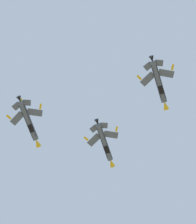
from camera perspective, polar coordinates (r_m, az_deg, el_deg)
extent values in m
cylinder|color=#4C5666|center=(129.81, 0.77, -3.96)|extent=(5.33, 11.94, 1.70)
cube|color=#232833|center=(129.38, 0.78, -4.04)|extent=(4.51, 10.04, 0.45)
cone|color=yellow|center=(132.76, 1.71, -6.64)|extent=(2.23, 2.77, 1.56)
cone|color=black|center=(127.33, -0.15, -1.32)|extent=(1.79, 1.94, 1.36)
ellipsoid|color=#192333|center=(131.44, 1.11, -4.85)|extent=(2.07, 3.40, 1.14)
cube|color=black|center=(129.93, 1.08, -4.93)|extent=(1.76, 2.44, 0.88)
cube|color=#4C5666|center=(129.30, -0.56, -3.65)|extent=(4.29, 4.35, 0.36)
cube|color=yellow|center=(129.11, -1.60, -3.50)|extent=(1.54, 1.52, 0.26)
cube|color=#4C5666|center=(128.89, 1.65, -2.96)|extent=(4.47, 2.60, 0.36)
cube|color=yellow|center=(128.37, 2.39, -2.25)|extent=(0.84, 1.67, 0.26)
cube|color=#4C5666|center=(128.04, -0.57, -2.17)|extent=(2.78, 2.72, 0.24)
cube|color=#4C5666|center=(127.80, 0.73, -1.77)|extent=(2.32, 1.85, 0.24)
cube|color=yellow|center=(129.70, 0.09, -1.80)|extent=(1.09, 2.56, 2.61)
cylinder|color=#4C5666|center=(124.66, -9.12, -1.11)|extent=(5.33, 11.94, 1.70)
cube|color=#232833|center=(124.22, -9.14, -1.18)|extent=(4.52, 10.04, 0.51)
cone|color=yellow|center=(126.91, -7.97, -3.98)|extent=(2.23, 2.77, 1.56)
cone|color=black|center=(122.87, -10.24, 1.69)|extent=(1.79, 1.94, 1.36)
ellipsoid|color=#192333|center=(126.04, -8.67, -2.07)|extent=(2.11, 3.41, 1.18)
cube|color=black|center=(124.55, -8.80, -2.11)|extent=(1.78, 2.45, 0.92)
cube|color=#4C5666|center=(124.62, -10.52, -0.79)|extent=(4.29, 4.34, 0.51)
cube|color=yellow|center=(124.78, -11.60, -0.63)|extent=(1.55, 1.52, 0.28)
cube|color=#4C5666|center=(123.61, -8.28, -0.04)|extent=(4.47, 2.60, 0.51)
cube|color=yellow|center=(122.96, -7.55, 0.74)|extent=(0.84, 1.67, 0.28)
cube|color=#4C5666|center=(123.58, -10.62, 0.78)|extent=(2.78, 2.72, 0.32)
cube|color=#4C5666|center=(122.99, -9.31, 1.23)|extent=(2.32, 1.85, 0.32)
cube|color=yellow|center=(125.07, -9.84, 1.13)|extent=(1.18, 2.59, 2.61)
cylinder|color=#4C5666|center=(121.34, 7.87, 3.90)|extent=(5.33, 11.94, 1.70)
cube|color=#232833|center=(120.89, 7.90, 3.84)|extent=(4.50, 10.03, 0.42)
cone|color=yellow|center=(123.69, 8.73, 0.86)|extent=(2.23, 2.77, 1.56)
cone|color=black|center=(119.47, 7.02, 6.87)|extent=(1.79, 1.94, 1.36)
ellipsoid|color=#192333|center=(122.77, 8.16, 2.86)|extent=(2.05, 3.39, 1.11)
cube|color=black|center=(121.25, 8.18, 2.86)|extent=(1.74, 2.44, 0.85)
cube|color=#4C5666|center=(120.69, 6.47, 4.29)|extent=(4.29, 4.34, 0.25)
cube|color=yellow|center=(120.36, 5.37, 4.49)|extent=(1.54, 1.51, 0.25)
cube|color=#4C5666|center=(120.87, 8.85, 4.99)|extent=(4.47, 2.60, 0.25)
cube|color=yellow|center=(120.68, 9.68, 5.76)|extent=(0.83, 1.67, 0.25)
cube|color=#4C5666|center=(119.85, 6.53, 5.93)|extent=(2.78, 2.72, 0.19)
cube|color=#4C5666|center=(119.96, 7.94, 6.34)|extent=(2.31, 1.85, 0.19)
cube|color=yellow|center=(121.72, 7.18, 6.21)|extent=(1.03, 2.54, 2.60)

